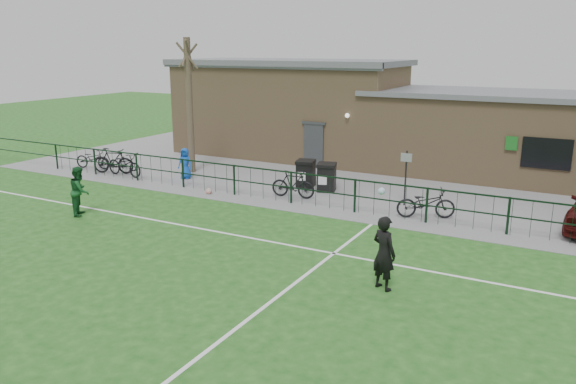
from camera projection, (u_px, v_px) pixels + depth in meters
The scene contains 20 objects.
ground at pixel (186, 292), 13.17m from camera, with size 90.00×90.00×0.00m, color #1B4E17.
paving_strip at pixel (380, 178), 24.64m from camera, with size 34.00×13.00×0.02m, color slate.
pitch_line_touch at pixel (326, 210), 19.80m from camera, with size 28.00×0.10×0.01m, color white.
pitch_line_mid at pixel (272, 242), 16.57m from camera, with size 28.00×0.10×0.01m, color white.
pitch_line_perp at pixel (259, 311), 12.24m from camera, with size 0.10×16.00×0.01m, color white.
perimeter_fence at pixel (328, 192), 19.82m from camera, with size 28.00×0.10×1.20m, color black.
bare_tree at pixel (190, 107), 25.04m from camera, with size 0.30×0.30×6.00m, color #493B2C.
wheelie_bin_left at pixel (306, 175), 22.93m from camera, with size 0.67×0.76×1.02m, color black.
wheelie_bin_right at pixel (327, 178), 22.26m from camera, with size 0.68×0.77×1.03m, color black.
sign_post at pixel (405, 178), 20.12m from camera, with size 0.06×0.06×2.00m, color black.
bicycle_a at pixel (93, 159), 26.36m from camera, with size 0.62×1.79×0.94m, color black.
bicycle_b at pixel (113, 161), 25.33m from camera, with size 0.54×1.93×1.16m, color black.
bicycle_c at pixel (125, 164), 24.83m from camera, with size 0.71×2.02×1.06m, color black.
bicycle_d at pixel (293, 184), 21.25m from camera, with size 0.49×1.72×1.04m, color black.
bicycle_e at pixel (426, 203), 18.73m from camera, with size 0.67×1.93×1.01m, color black.
spectator_child at pixel (185, 163), 24.32m from camera, with size 0.65×0.43×1.34m, color blue.
goalkeeper_kick at pixel (384, 251), 13.23m from camera, with size 1.82×3.98×1.80m.
outfield_player at pixel (80, 191), 19.09m from camera, with size 0.82×0.64×1.68m, color #175024.
ball_ground at pixel (209, 191), 21.90m from camera, with size 0.24×0.24×0.24m, color silver.
clubhouse at pixel (386, 119), 27.05m from camera, with size 24.25×5.40×4.96m.
Camera 1 is at (7.90, -9.54, 5.59)m, focal length 35.00 mm.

